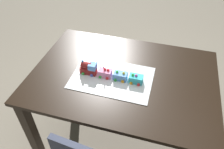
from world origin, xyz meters
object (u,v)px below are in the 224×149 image
(cake_car_flatbed_sky_blue, at_px, (120,76))
(birthday_candle, at_px, (104,66))
(cake_car_hopper_bubblegum, at_px, (105,73))
(cake_car_gondola_turquoise, at_px, (136,79))
(dining_table, at_px, (123,85))
(cake_locomotive, at_px, (89,68))

(cake_car_flatbed_sky_blue, relative_size, birthday_candle, 1.97)
(cake_car_hopper_bubblegum, distance_m, cake_car_flatbed_sky_blue, 0.12)
(cake_car_gondola_turquoise, xyz_separation_m, birthday_candle, (-0.24, 0.00, 0.07))
(cake_car_hopper_bubblegum, bearing_deg, dining_table, 23.39)
(cake_locomotive, bearing_deg, cake_car_hopper_bubblegum, -0.00)
(dining_table, xyz_separation_m, cake_car_flatbed_sky_blue, (-0.01, -0.06, 0.14))
(dining_table, xyz_separation_m, cake_car_gondola_turquoise, (0.11, -0.06, 0.14))
(dining_table, height_order, cake_car_hopper_bubblegum, cake_car_hopper_bubblegum)
(cake_car_flatbed_sky_blue, bearing_deg, birthday_candle, 180.00)
(cake_car_hopper_bubblegum, height_order, cake_car_gondola_turquoise, same)
(dining_table, bearing_deg, cake_car_gondola_turquoise, -27.80)
(dining_table, height_order, birthday_candle, birthday_candle)
(dining_table, xyz_separation_m, cake_locomotive, (-0.26, -0.06, 0.16))
(birthday_candle, bearing_deg, cake_car_gondola_turquoise, -0.00)
(cake_car_flatbed_sky_blue, distance_m, cake_car_gondola_turquoise, 0.12)
(cake_car_gondola_turquoise, bearing_deg, cake_locomotive, 180.00)
(cake_car_hopper_bubblegum, relative_size, cake_car_gondola_turquoise, 1.00)
(cake_car_hopper_bubblegum, bearing_deg, cake_car_gondola_turquoise, 0.00)
(cake_car_gondola_turquoise, bearing_deg, dining_table, 152.20)
(cake_car_flatbed_sky_blue, xyz_separation_m, birthday_candle, (-0.13, 0.00, 0.07))
(cake_car_hopper_bubblegum, bearing_deg, birthday_candle, 180.00)
(cake_car_flatbed_sky_blue, height_order, birthday_candle, birthday_candle)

